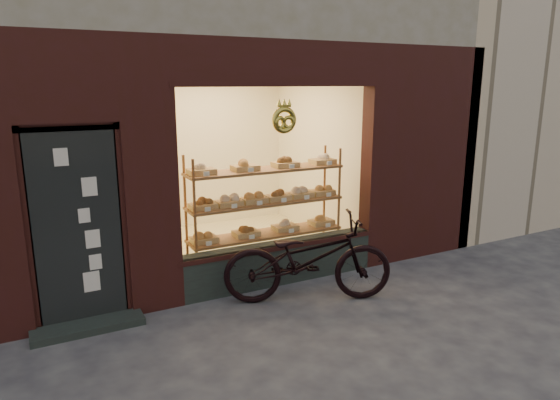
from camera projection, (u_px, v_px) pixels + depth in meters
ground at (343, 369)px, 4.64m from camera, size 90.00×90.00×0.00m
neighbor_right at (538, 5)px, 12.67m from camera, size 12.00×7.00×9.00m
display_shelf at (266, 211)px, 6.84m from camera, size 2.20×0.45×1.70m
bicycle at (308, 259)px, 5.99m from camera, size 2.15×1.41×1.07m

